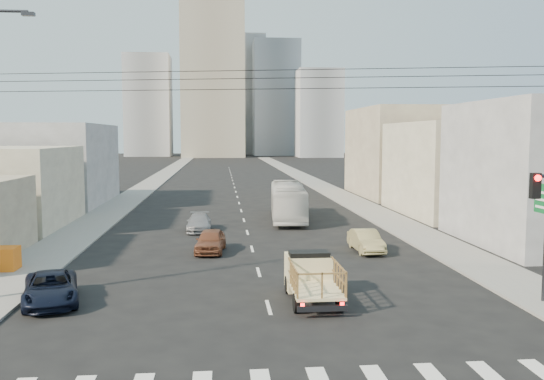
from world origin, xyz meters
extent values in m
plane|color=black|center=(0.00, 0.00, 0.00)|extent=(420.00, 420.00, 0.00)
cube|color=gray|center=(-11.75, 70.00, 0.06)|extent=(3.50, 180.00, 0.12)
cube|color=gray|center=(11.75, 70.00, 0.06)|extent=(3.50, 180.00, 0.12)
cube|color=silver|center=(0.00, 2.00, 0.01)|extent=(0.15, 2.00, 0.01)
cube|color=silver|center=(0.00, 8.00, 0.01)|extent=(0.15, 2.00, 0.01)
cube|color=silver|center=(0.00, 14.00, 0.01)|extent=(0.15, 2.00, 0.01)
cube|color=silver|center=(0.00, 20.00, 0.01)|extent=(0.15, 2.00, 0.01)
cube|color=silver|center=(0.00, 26.00, 0.01)|extent=(0.15, 2.00, 0.01)
cube|color=silver|center=(0.00, 32.00, 0.01)|extent=(0.15, 2.00, 0.01)
cube|color=silver|center=(0.00, 38.00, 0.01)|extent=(0.15, 2.00, 0.01)
cube|color=silver|center=(0.00, 44.00, 0.01)|extent=(0.15, 2.00, 0.01)
cube|color=silver|center=(0.00, 50.00, 0.01)|extent=(0.15, 2.00, 0.01)
cube|color=silver|center=(0.00, 56.00, 0.01)|extent=(0.15, 2.00, 0.01)
cube|color=silver|center=(0.00, 62.00, 0.01)|extent=(0.15, 2.00, 0.01)
cube|color=silver|center=(0.00, 68.00, 0.01)|extent=(0.15, 2.00, 0.01)
cube|color=silver|center=(0.00, 74.00, 0.01)|extent=(0.15, 2.00, 0.01)
cube|color=silver|center=(0.00, 80.00, 0.01)|extent=(0.15, 2.00, 0.01)
cube|color=silver|center=(0.00, 86.00, 0.01)|extent=(0.15, 2.00, 0.01)
cube|color=silver|center=(0.00, 92.00, 0.01)|extent=(0.15, 2.00, 0.01)
cube|color=silver|center=(0.00, 98.00, 0.01)|extent=(0.15, 2.00, 0.01)
cube|color=silver|center=(0.00, 104.00, 0.01)|extent=(0.15, 2.00, 0.01)
cube|color=beige|center=(1.88, 1.92, 0.70)|extent=(1.90, 3.00, 0.12)
cube|color=beige|center=(1.88, 3.92, 0.95)|extent=(1.90, 1.60, 1.50)
cube|color=black|center=(1.88, 3.67, 1.55)|extent=(1.70, 0.90, 0.70)
cube|color=#2D2D33|center=(1.88, 0.37, 0.40)|extent=(1.90, 0.12, 0.22)
cube|color=#FF0C0C|center=(1.13, 0.37, 0.55)|extent=(0.15, 0.05, 0.12)
cube|color=#FF0C0C|center=(2.63, 0.37, 0.55)|extent=(0.15, 0.05, 0.12)
cylinder|color=black|center=(1.03, 4.02, 0.38)|extent=(0.25, 0.76, 0.76)
cylinder|color=black|center=(2.73, 4.02, 0.38)|extent=(0.25, 0.76, 0.76)
cylinder|color=black|center=(1.03, 1.22, 0.38)|extent=(0.25, 0.76, 0.76)
cylinder|color=black|center=(2.73, 1.22, 0.38)|extent=(0.25, 0.76, 0.76)
imported|color=black|center=(-8.84, 3.38, 0.63)|extent=(3.17, 4.90, 1.25)
imported|color=silver|center=(3.60, 25.95, 1.52)|extent=(3.36, 11.05, 3.03)
imported|color=brown|center=(-2.49, 13.26, 0.68)|extent=(1.98, 4.10, 1.35)
imported|color=#9E915C|center=(6.68, 12.59, 0.64)|extent=(1.47, 3.93, 1.28)
imported|color=gray|center=(-3.44, 20.95, 0.60)|extent=(1.70, 4.15, 1.20)
cube|color=black|center=(7.80, -3.50, 5.30)|extent=(0.28, 0.22, 0.80)
sphere|color=#FF0C0C|center=(7.80, -3.64, 5.55)|extent=(0.20, 0.20, 0.20)
cube|color=white|center=(11.09, 1.50, 3.95)|extent=(0.02, 1.30, 0.10)
cylinder|color=#2D2D33|center=(-10.50, 4.00, 11.80)|extent=(2.00, 0.12, 0.12)
cube|color=#2D2D33|center=(-9.50, 4.00, 11.70)|extent=(0.50, 0.25, 0.15)
cylinder|color=black|center=(0.00, 1.50, 9.30)|extent=(23.01, 5.02, 0.02)
cylinder|color=black|center=(0.00, 1.50, 9.00)|extent=(23.01, 5.02, 0.02)
cylinder|color=black|center=(0.00, 1.50, 8.60)|extent=(23.01, 5.02, 0.02)
cube|color=#A99F88|center=(19.50, 28.00, 4.00)|extent=(11.00, 14.00, 8.00)
cube|color=gray|center=(20.00, 44.00, 5.00)|extent=(12.00, 16.00, 10.00)
cube|color=gray|center=(-19.50, 39.00, 4.00)|extent=(12.00, 16.00, 8.00)
cube|color=tan|center=(-4.00, 170.00, 30.00)|extent=(20.00, 20.00, 60.00)
cube|color=gray|center=(18.00, 185.00, 20.00)|extent=(16.00, 16.00, 40.00)
cube|color=gray|center=(-26.00, 180.00, 17.00)|extent=(15.00, 15.00, 34.00)
cube|color=gray|center=(6.00, 200.00, 22.00)|extent=(18.00, 18.00, 44.00)
cube|color=gray|center=(30.00, 165.00, 14.00)|extent=(14.00, 14.00, 28.00)
camera|label=1|loc=(-1.88, -20.37, 6.83)|focal=38.00mm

